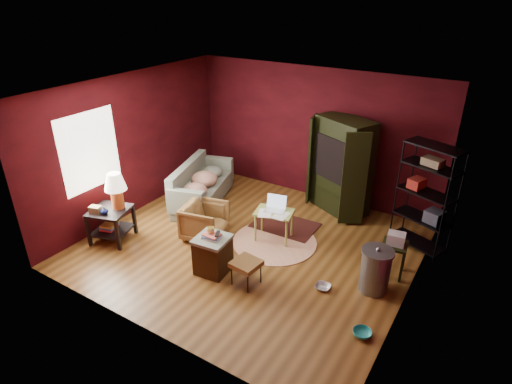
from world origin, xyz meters
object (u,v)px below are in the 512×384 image
Objects in this scene: sofa at (201,186)px; hamper at (213,254)px; armchair at (205,220)px; tv_armoire at (341,164)px; laptop_desk at (274,214)px; wire_shelving at (427,194)px; side_table at (113,201)px.

sofa reaches higher than hamper.
tv_armoire is at bearing -48.13° from armchair.
laptop_desk is at bearing -72.75° from armchair.
side_table is at bearing -130.29° from wire_shelving.
sofa is at bearing 132.96° from hamper.
hamper is 0.38× the size of wire_shelving.
side_table is 0.67× the size of wire_shelving.
wire_shelving is (2.34, 1.11, 0.55)m from laptop_desk.
laptop_desk is 1.85m from tv_armoire.
sofa is 2.51m from hamper.
laptop_desk is at bearing 31.58° from side_table.
armchair is 1.08m from hamper.
wire_shelving reaches higher than side_table.
armchair is 1.01× the size of hamper.
tv_armoire is (3.03, 3.20, 0.24)m from side_table.
side_table is (-1.35, -0.89, 0.41)m from armchair.
side_table is at bearing -108.54° from tv_armoire.
side_table is 2.16m from hamper.
armchair is 0.38× the size of tv_armoire.
laptop_desk is 0.42× the size of tv_armoire.
tv_armoire is at bearing 46.60° from side_table.
armchair is at bearing -159.71° from sofa.
laptop_desk is (0.35, 1.39, 0.18)m from hamper.
wire_shelving is at bearing -75.41° from armchair.
laptop_desk is (2.46, 1.51, -0.26)m from side_table.
tv_armoire is at bearing -177.03° from wire_shelving.
wire_shelving is (3.45, 1.74, 0.69)m from armchair.
laptop_desk reaches higher than sofa.
side_table is at bearing -176.67° from hamper.
side_table is at bearing 111.08° from armchair.
side_table is at bearing 147.36° from sofa.
laptop_desk is (1.11, 0.63, 0.14)m from armchair.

